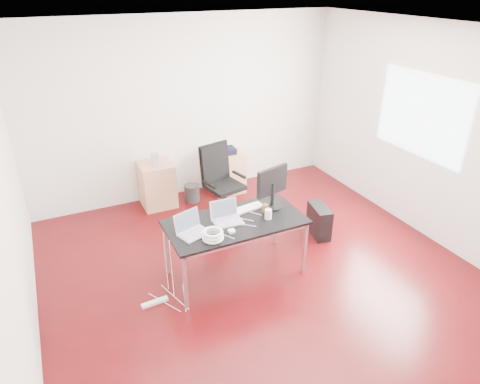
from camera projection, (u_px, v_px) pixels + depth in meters
name	position (u px, v px, depth m)	size (l,w,h in m)	color
room_shell	(265.00, 167.00, 4.65)	(5.00, 5.00, 5.00)	#3D0609
desk	(235.00, 225.00, 4.95)	(1.60, 0.80, 0.73)	black
office_chair	(221.00, 178.00, 6.26)	(0.57, 0.59, 1.08)	black
filing_cabinet_left	(157.00, 185.00, 6.66)	(0.50, 0.50, 0.70)	tan
filing_cabinet_right	(227.00, 171.00, 7.11)	(0.50, 0.50, 0.70)	tan
pc_tower	(319.00, 221.00, 5.93)	(0.20, 0.45, 0.44)	black
wastebasket	(192.00, 193.00, 6.86)	(0.24, 0.24, 0.28)	black
power_strip	(155.00, 302.00, 4.74)	(0.30, 0.06, 0.04)	white
laptop_left	(191.00, 229.00, 4.67)	(0.39, 0.34, 0.23)	silver
laptop_right	(226.00, 217.00, 4.90)	(0.34, 0.26, 0.23)	silver
monitor	(272.00, 185.00, 5.12)	(0.45, 0.26, 0.51)	black
keyboard	(246.00, 209.00, 5.17)	(0.44, 0.14, 0.02)	white
cup_white	(268.00, 214.00, 4.95)	(0.08, 0.08, 0.12)	white
cup_brown	(265.00, 208.00, 5.10)	(0.08, 0.08, 0.10)	brown
cable_coil	(213.00, 235.00, 4.56)	(0.24, 0.24, 0.11)	white
power_adapter	(232.00, 231.00, 4.70)	(0.07, 0.07, 0.03)	white
speaker	(155.00, 159.00, 6.44)	(0.09, 0.08, 0.18)	#9E9E9E
navy_garment	(226.00, 151.00, 6.87)	(0.30, 0.24, 0.09)	black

